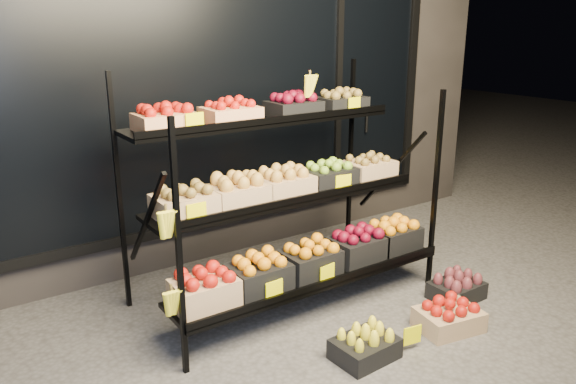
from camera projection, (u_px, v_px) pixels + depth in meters
ground at (342, 332)px, 3.69m from camera, size 24.00×24.00×0.00m
building at (169, 45)px, 5.22m from camera, size 6.00×2.08×3.50m
display_rack at (288, 196)px, 3.92m from camera, size 2.18×1.02×1.70m
tag_floor_b at (412, 341)px, 3.48m from camera, size 0.13×0.01×0.12m
floor_crate_midleft at (365, 345)px, 3.38m from camera, size 0.39×0.29×0.19m
floor_crate_midright at (449, 316)px, 3.70m from camera, size 0.45×0.36×0.20m
floor_crate_right at (457, 287)px, 4.11m from camera, size 0.37×0.28×0.19m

